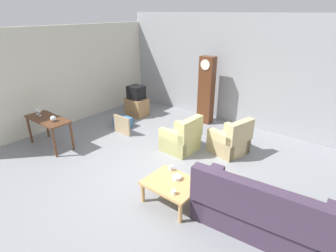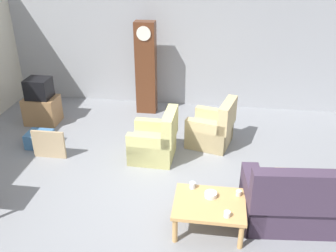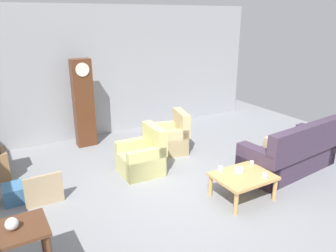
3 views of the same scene
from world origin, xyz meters
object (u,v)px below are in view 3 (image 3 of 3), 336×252
object	(u,v)px
framed_picture_leaning	(44,190)
coffee_table_wood	(243,178)
couch_floral	(291,154)
bowl_white_stacked	(239,170)
armchair_olive_far	(170,138)
cup_cream_tall	(252,163)
glass_dome_cloche	(12,224)
storage_box_blue	(18,193)
armchair_olive_near	(142,158)
cup_white_porcelain	(265,176)
grandfather_clock	(83,103)
cup_blue_rimmed	(220,169)

from	to	relation	value
framed_picture_leaning	coffee_table_wood	bearing A→B (deg)	-26.38
couch_floral	bowl_white_stacked	bearing A→B (deg)	-173.76
armchair_olive_far	cup_cream_tall	xyz separation A→B (m)	(0.42, -2.14, 0.16)
coffee_table_wood	glass_dome_cloche	distance (m)	3.53
storage_box_blue	coffee_table_wood	bearing A→B (deg)	-28.90
couch_floral	armchair_olive_far	bearing A→B (deg)	126.96
armchair_olive_near	bowl_white_stacked	bearing A→B (deg)	-56.63
armchair_olive_far	cup_white_porcelain	world-z (taller)	armchair_olive_far
coffee_table_wood	framed_picture_leaning	bearing A→B (deg)	153.62
armchair_olive_near	coffee_table_wood	world-z (taller)	armchair_olive_near
coffee_table_wood	bowl_white_stacked	size ratio (longest dim) A/B	5.65
bowl_white_stacked	armchair_olive_far	bearing A→B (deg)	91.09
couch_floral	glass_dome_cloche	xyz separation A→B (m)	(-5.01, -0.49, 0.49)
framed_picture_leaning	cup_cream_tall	xyz separation A→B (m)	(3.32, -1.24, 0.20)
bowl_white_stacked	cup_cream_tall	bearing A→B (deg)	12.44
grandfather_clock	glass_dome_cloche	distance (m)	4.35
armchair_olive_near	cup_cream_tall	world-z (taller)	armchair_olive_near
cup_blue_rimmed	cup_cream_tall	bearing A→B (deg)	-6.99
armchair_olive_near	coffee_table_wood	xyz separation A→B (m)	(1.03, -1.71, 0.06)
grandfather_clock	coffee_table_wood	bearing A→B (deg)	-67.05
glass_dome_cloche	cup_white_porcelain	size ratio (longest dim) A/B	1.66
couch_floral	framed_picture_leaning	distance (m)	4.60
couch_floral	cup_blue_rimmed	bearing A→B (deg)	-179.89
bowl_white_stacked	grandfather_clock	bearing A→B (deg)	113.81
storage_box_blue	couch_floral	bearing A→B (deg)	-17.59
couch_floral	grandfather_clock	size ratio (longest dim) A/B	1.07
coffee_table_wood	cup_white_porcelain	xyz separation A→B (m)	(0.23, -0.25, 0.10)
framed_picture_leaning	cup_white_porcelain	distance (m)	3.59
armchair_olive_far	storage_box_blue	distance (m)	3.31
armchair_olive_near	couch_floral	bearing A→B (deg)	-29.07
couch_floral	armchair_olive_far	world-z (taller)	couch_floral
armchair_olive_far	framed_picture_leaning	size ratio (longest dim) A/B	1.59
couch_floral	coffee_table_wood	xyz separation A→B (m)	(-1.52, -0.29, 0.02)
couch_floral	grandfather_clock	distance (m)	4.63
armchair_olive_near	coffee_table_wood	bearing A→B (deg)	-58.87
cup_blue_rimmed	cup_cream_tall	world-z (taller)	cup_blue_rimmed
armchair_olive_far	cup_blue_rimmed	xyz separation A→B (m)	(-0.22, -2.07, 0.17)
framed_picture_leaning	cup_blue_rimmed	bearing A→B (deg)	-23.50
armchair_olive_far	grandfather_clock	bearing A→B (deg)	138.93
armchair_olive_far	grandfather_clock	world-z (taller)	grandfather_clock
cup_blue_rimmed	couch_floral	bearing A→B (deg)	0.11
bowl_white_stacked	coffee_table_wood	bearing A→B (deg)	-94.32
framed_picture_leaning	storage_box_blue	world-z (taller)	framed_picture_leaning
glass_dome_cloche	bowl_white_stacked	bearing A→B (deg)	5.36
framed_picture_leaning	couch_floral	bearing A→B (deg)	-14.62
grandfather_clock	glass_dome_cloche	size ratio (longest dim) A/B	14.51
cup_white_porcelain	bowl_white_stacked	distance (m)	0.44
armchair_olive_near	cup_white_porcelain	world-z (taller)	armchair_olive_near
grandfather_clock	glass_dome_cloche	bearing A→B (deg)	-116.46
glass_dome_cloche	storage_box_blue	bearing A→B (deg)	84.31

